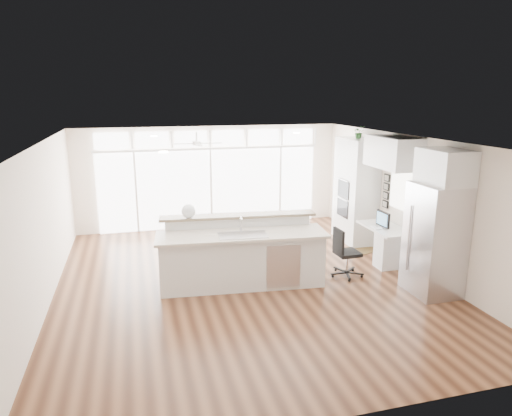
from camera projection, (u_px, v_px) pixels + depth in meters
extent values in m
cube|color=#412314|center=(247.00, 282.00, 8.79)|extent=(7.00, 8.00, 0.02)
cube|color=white|center=(246.00, 141.00, 8.14)|extent=(7.00, 8.00, 0.02)
cube|color=white|center=(210.00, 177.00, 12.21)|extent=(7.00, 0.04, 2.70)
cube|color=white|center=(339.00, 308.00, 4.72)|extent=(7.00, 0.04, 2.70)
cube|color=white|center=(42.00, 228.00, 7.57)|extent=(0.04, 8.00, 2.70)
cube|color=white|center=(412.00, 202.00, 9.35)|extent=(0.04, 8.00, 2.70)
cube|color=silver|center=(211.00, 188.00, 12.23)|extent=(5.80, 0.06, 2.08)
cube|color=silver|center=(210.00, 139.00, 11.90)|extent=(5.90, 0.06, 0.40)
cube|color=white|center=(402.00, 190.00, 9.57)|extent=(0.04, 0.85, 0.85)
cube|color=white|center=(197.00, 139.00, 10.68)|extent=(1.16, 1.16, 0.32)
cube|color=white|center=(243.00, 141.00, 8.33)|extent=(3.40, 3.00, 0.02)
cube|color=silver|center=(356.00, 191.00, 10.98)|extent=(0.64, 1.20, 2.50)
cube|color=silver|center=(385.00, 244.00, 9.77)|extent=(0.72, 1.30, 0.76)
cube|color=silver|center=(393.00, 152.00, 9.31)|extent=(0.64, 1.30, 0.64)
cube|color=#BDBCC1|center=(435.00, 240.00, 8.07)|extent=(0.76, 0.90, 2.00)
cube|color=silver|center=(445.00, 167.00, 7.77)|extent=(0.64, 0.90, 0.60)
cube|color=black|center=(386.00, 191.00, 10.19)|extent=(0.06, 0.22, 0.80)
cube|color=silver|center=(242.00, 254.00, 8.48)|extent=(3.24, 1.48, 1.25)
cube|color=#3C2A13|center=(359.00, 250.00, 10.54)|extent=(0.98, 0.84, 0.01)
cube|color=black|center=(348.00, 253.00, 8.93)|extent=(0.53, 0.49, 0.98)
sphere|color=white|center=(188.00, 211.00, 8.53)|extent=(0.28, 0.28, 0.27)
cube|color=black|center=(383.00, 219.00, 9.62)|extent=(0.10, 0.45, 0.37)
cube|color=silver|center=(375.00, 228.00, 9.62)|extent=(0.11, 0.29, 0.01)
imported|color=#285A26|center=(359.00, 133.00, 10.65)|extent=(0.29, 0.31, 0.23)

